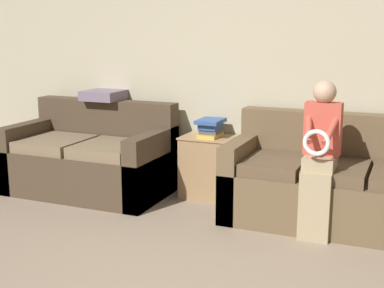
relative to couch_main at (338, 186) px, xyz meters
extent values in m
cube|color=#BCB293|center=(-0.78, 0.49, 0.94)|extent=(7.40, 0.06, 2.55)
cube|color=brown|center=(0.00, -0.04, -0.11)|extent=(1.91, 0.88, 0.45)
cube|color=brown|center=(0.00, 0.30, 0.35)|extent=(1.91, 0.20, 0.48)
cube|color=brown|center=(-0.87, -0.04, 0.01)|extent=(0.16, 0.88, 0.69)
cube|color=brown|center=(-0.53, -0.14, 0.17)|extent=(0.50, 0.64, 0.11)
cube|color=brown|center=(0.00, -0.14, 0.17)|extent=(0.50, 0.64, 0.11)
cube|color=#473828|center=(-2.50, -0.09, -0.11)|extent=(1.63, 0.92, 0.46)
cube|color=#473828|center=(-2.50, 0.27, 0.35)|extent=(1.63, 0.20, 0.47)
cube|color=#473828|center=(-3.23, -0.09, 0.01)|extent=(0.16, 0.92, 0.69)
cube|color=#473828|center=(-1.76, -0.09, 0.01)|extent=(0.16, 0.92, 0.69)
cube|color=#7A664C|center=(-2.82, -0.19, 0.17)|extent=(0.62, 0.68, 0.11)
cube|color=#7A664C|center=(-2.17, -0.19, 0.17)|extent=(0.62, 0.68, 0.11)
cube|color=tan|center=(-0.11, -0.48, -0.06)|extent=(0.25, 0.10, 0.56)
cube|color=tan|center=(-0.11, -0.34, 0.28)|extent=(0.25, 0.28, 0.11)
cube|color=#C64C3D|center=(-0.11, -0.27, 0.55)|extent=(0.29, 0.14, 0.43)
sphere|color=tan|center=(-0.11, -0.27, 0.84)|extent=(0.18, 0.18, 0.18)
torus|color=white|center=(-0.11, -0.54, 0.48)|extent=(0.21, 0.04, 0.21)
cylinder|color=#C64C3D|center=(-0.20, -0.41, 0.58)|extent=(0.12, 0.31, 0.24)
cylinder|color=#C64C3D|center=(-0.02, -0.41, 0.58)|extent=(0.12, 0.31, 0.24)
cube|color=#9E7A51|center=(-1.28, 0.24, -0.02)|extent=(0.55, 0.38, 0.63)
cube|color=tan|center=(-1.28, 0.24, 0.28)|extent=(0.57, 0.40, 0.02)
cube|color=gold|center=(-1.28, 0.23, 0.31)|extent=(0.18, 0.29, 0.04)
cube|color=#4C4C56|center=(-1.27, 0.24, 0.35)|extent=(0.18, 0.22, 0.05)
cube|color=#33569E|center=(-1.28, 0.24, 0.40)|extent=(0.18, 0.24, 0.06)
cube|color=#33569E|center=(-1.28, 0.23, 0.45)|extent=(0.23, 0.31, 0.04)
cube|color=slate|center=(-2.51, 0.27, 0.64)|extent=(0.39, 0.39, 0.10)
camera|label=1|loc=(0.57, -4.60, 1.34)|focal=50.00mm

